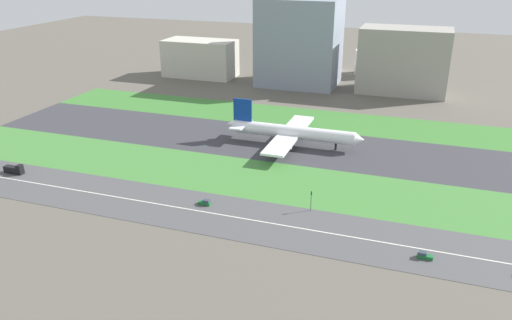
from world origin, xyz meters
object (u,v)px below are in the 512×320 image
object	(u,v)px
airliner	(290,132)
truck_0	(14,170)
terminal_building	(200,58)
fuel_tank_west	(325,60)
traffic_light	(311,200)
hangar_building	(299,42)
fuel_tank_centre	(373,63)
car_2	(205,203)
car_0	(424,256)
office_tower	(403,61)

from	to	relation	value
airliner	truck_0	size ratio (longest dim) A/B	7.74
terminal_building	fuel_tank_west	xyz separation A→B (m)	(80.95, 45.00, -4.23)
traffic_light	hangar_building	distance (m)	182.54
fuel_tank_centre	hangar_building	bearing A→B (deg)	-134.01
traffic_light	terminal_building	bearing A→B (deg)	125.04
car_2	traffic_light	xyz separation A→B (m)	(36.36, 7.99, 3.37)
car_2	terminal_building	bearing A→B (deg)	115.20
truck_0	terminal_building	size ratio (longest dim) A/B	0.17
car_2	traffic_light	bearing A→B (deg)	12.40
truck_0	fuel_tank_centre	size ratio (longest dim) A/B	0.33
car_0	fuel_tank_west	world-z (taller)	fuel_tank_west
car_0	traffic_light	world-z (taller)	traffic_light
truck_0	fuel_tank_west	world-z (taller)	fuel_tank_west
car_0	fuel_tank_centre	size ratio (longest dim) A/B	0.17
car_2	office_tower	size ratio (longest dim) A/B	0.08
terminal_building	car_2	bearing A→B (deg)	-64.80
airliner	terminal_building	distance (m)	150.49
traffic_light	hangar_building	bearing A→B (deg)	105.99
car_0	hangar_building	size ratio (longest dim) A/B	0.08
car_2	terminal_building	xyz separation A→B (m)	(-85.64, 182.00, 11.87)
hangar_building	office_tower	xyz separation A→B (m)	(66.89, 0.00, -7.80)
car_2	office_tower	xyz separation A→B (m)	(53.40, 182.00, 19.18)
truck_0	terminal_building	xyz separation A→B (m)	(-1.61, 182.00, 11.12)
airliner	car_2	world-z (taller)	airliner
airliner	traffic_light	bearing A→B (deg)	-68.22
hangar_building	office_tower	distance (m)	67.34
airliner	hangar_building	size ratio (longest dim) A/B	1.16
airliner	office_tower	world-z (taller)	office_tower
car_0	truck_0	bearing A→B (deg)	-3.61
truck_0	office_tower	bearing A→B (deg)	52.94
traffic_light	fuel_tank_centre	bearing A→B (deg)	91.67
truck_0	office_tower	distance (m)	228.80
car_0	office_tower	size ratio (longest dim) A/B	0.08
fuel_tank_west	fuel_tank_centre	xyz separation A→B (m)	(34.67, 0.00, 0.23)
truck_0	fuel_tank_west	xyz separation A→B (m)	(79.34, 227.00, 6.89)
truck_0	office_tower	world-z (taller)	office_tower
traffic_light	fuel_tank_centre	world-z (taller)	fuel_tank_centre
airliner	fuel_tank_west	world-z (taller)	airliner
terminal_building	fuel_tank_west	bearing A→B (deg)	29.07
airliner	terminal_building	bearing A→B (deg)	130.69
terminal_building	fuel_tank_centre	world-z (taller)	terminal_building
car_0	office_tower	distance (m)	194.11
car_2	car_0	world-z (taller)	same
terminal_building	traffic_light	bearing A→B (deg)	-54.96
terminal_building	fuel_tank_west	world-z (taller)	terminal_building
truck_0	office_tower	xyz separation A→B (m)	(137.43, 182.00, 18.44)
airliner	hangar_building	xyz separation A→B (m)	(-25.88, 114.00, 21.67)
truck_0	terminal_building	distance (m)	182.35
fuel_tank_west	fuel_tank_centre	size ratio (longest dim) A/B	0.99
airliner	fuel_tank_centre	world-z (taller)	airliner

